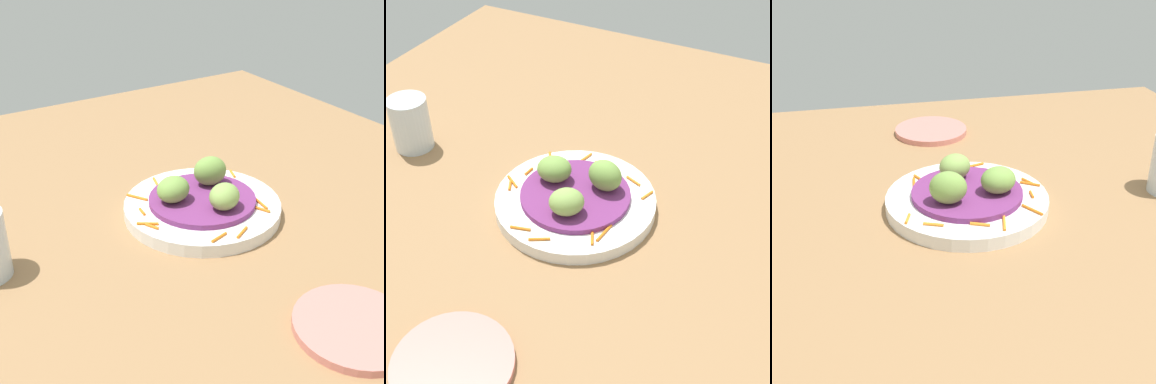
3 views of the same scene
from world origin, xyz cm
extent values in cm
cube|color=#936D47|center=(0.00, 0.00, 1.00)|extent=(110.00, 110.00, 2.00)
cylinder|color=white|center=(-5.02, -1.94, 2.99)|extent=(23.84, 23.84, 1.98)
cylinder|color=#702D6B|center=(-5.02, -1.94, 4.41)|extent=(16.26, 16.26, 0.86)
cylinder|color=orange|center=(-14.62, 1.67, 4.18)|extent=(1.11, 2.90, 0.40)
cylinder|color=orange|center=(-10.21, -9.01, 4.18)|extent=(3.72, 0.84, 0.40)
cylinder|color=orange|center=(3.53, -2.13, 4.18)|extent=(1.41, 2.62, 0.40)
cylinder|color=orange|center=(-0.31, -11.30, 4.18)|extent=(2.39, 1.16, 0.40)
cylinder|color=orange|center=(2.20, -8.16, 4.18)|extent=(1.41, 2.69, 0.40)
cylinder|color=orange|center=(3.93, 1.06, 4.18)|extent=(3.52, 1.27, 0.40)
cylinder|color=orange|center=(-2.95, 7.26, 4.18)|extent=(1.89, 0.58, 0.40)
cylinder|color=orange|center=(-6.30, 8.17, 4.18)|extent=(2.06, 2.79, 0.40)
cylinder|color=orange|center=(-7.25, 8.01, 4.18)|extent=(2.10, 1.32, 0.40)
cylinder|color=orange|center=(-15.30, -1.71, 4.18)|extent=(1.76, 2.78, 0.40)
cylinder|color=orange|center=(1.36, 5.87, 4.18)|extent=(3.30, 2.21, 0.40)
cylinder|color=orange|center=(-11.65, -7.91, 4.18)|extent=(2.88, 1.64, 0.40)
ellipsoid|color=#84A851|center=(-9.41, -2.83, 6.74)|extent=(6.29, 6.50, 3.82)
ellipsoid|color=#759E47|center=(-2.05, -5.30, 7.16)|extent=(5.12, 5.99, 4.65)
ellipsoid|color=#759E47|center=(-3.59, 2.31, 6.76)|extent=(5.70, 6.19, 3.85)
cylinder|color=tan|center=(-35.60, -2.18, 2.52)|extent=(14.00, 14.00, 1.03)
cylinder|color=silver|center=(-3.18, 29.89, 6.52)|extent=(6.52, 6.52, 9.04)
camera|label=1|loc=(-64.67, 37.85, 44.52)|focal=50.76mm
camera|label=2|loc=(-62.05, -31.38, 57.89)|focal=53.18mm
camera|label=3|loc=(61.86, -17.45, 40.78)|focal=49.92mm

